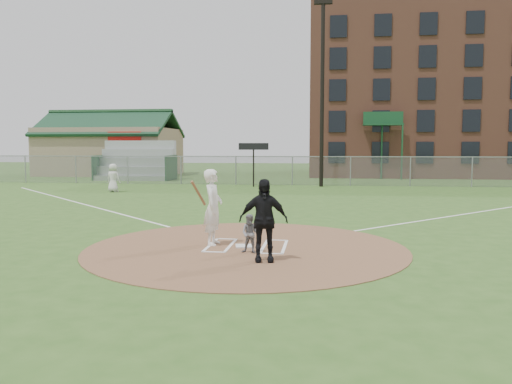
# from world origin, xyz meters

# --- Properties ---
(ground) EXTENTS (140.00, 140.00, 0.00)m
(ground) POSITION_xyz_m (0.00, 0.00, 0.00)
(ground) COLOR #31571E
(ground) RESTS_ON ground
(dirt_circle) EXTENTS (8.40, 8.40, 0.02)m
(dirt_circle) POSITION_xyz_m (0.00, 0.00, 0.01)
(dirt_circle) COLOR brown
(dirt_circle) RESTS_ON ground
(home_plate) EXTENTS (0.54, 0.54, 0.03)m
(home_plate) POSITION_xyz_m (-0.06, 0.05, 0.04)
(home_plate) COLOR silver
(home_plate) RESTS_ON dirt_circle
(foul_line_first) EXTENTS (17.04, 17.04, 0.01)m
(foul_line_first) POSITION_xyz_m (9.00, 9.00, 0.01)
(foul_line_first) COLOR white
(foul_line_first) RESTS_ON ground
(foul_line_third) EXTENTS (17.04, 17.04, 0.01)m
(foul_line_third) POSITION_xyz_m (-9.00, 9.00, 0.01)
(foul_line_third) COLOR white
(foul_line_third) RESTS_ON ground
(catcher) EXTENTS (0.52, 0.44, 0.97)m
(catcher) POSITION_xyz_m (0.21, -0.73, 0.51)
(catcher) COLOR gray
(catcher) RESTS_ON dirt_circle
(umpire) EXTENTS (1.17, 0.62, 1.91)m
(umpire) POSITION_xyz_m (0.63, -1.57, 0.98)
(umpire) COLOR black
(umpire) RESTS_ON dirt_circle
(ondeck_player) EXTENTS (0.88, 0.63, 1.68)m
(ondeck_player) POSITION_xyz_m (-10.23, 15.28, 0.84)
(ondeck_player) COLOR silver
(ondeck_player) RESTS_ON ground
(batters_boxes) EXTENTS (2.08, 1.88, 0.01)m
(batters_boxes) POSITION_xyz_m (0.00, 0.15, 0.03)
(batters_boxes) COLOR white
(batters_boxes) RESTS_ON dirt_circle
(batter_at_plate) EXTENTS (0.71, 1.07, 2.04)m
(batter_at_plate) POSITION_xyz_m (-0.94, 0.22, 1.04)
(batter_at_plate) COLOR white
(batter_at_plate) RESTS_ON dirt_circle
(outfield_fence) EXTENTS (56.08, 0.08, 2.03)m
(outfield_fence) POSITION_xyz_m (0.00, 22.00, 1.02)
(outfield_fence) COLOR slate
(outfield_fence) RESTS_ON ground
(bleachers) EXTENTS (6.08, 3.20, 3.20)m
(bleachers) POSITION_xyz_m (-13.00, 26.20, 1.59)
(bleachers) COLOR #B7BABF
(bleachers) RESTS_ON ground
(clubhouse) EXTENTS (12.20, 8.71, 6.23)m
(clubhouse) POSITION_xyz_m (-18.00, 32.99, 2.39)
(clubhouse) COLOR #9B8569
(clubhouse) RESTS_ON ground
(brick_warehouse) EXTENTS (30.00, 17.17, 15.00)m
(brick_warehouse) POSITION_xyz_m (16.00, 37.96, 7.50)
(brick_warehouse) COLOR brown
(brick_warehouse) RESTS_ON ground
(light_pole) EXTENTS (1.20, 0.30, 12.22)m
(light_pole) POSITION_xyz_m (2.00, 21.00, 6.61)
(light_pole) COLOR black
(light_pole) RESTS_ON ground
(scoreboard_sign) EXTENTS (2.00, 0.10, 2.93)m
(scoreboard_sign) POSITION_xyz_m (-2.50, 20.20, 2.39)
(scoreboard_sign) COLOR black
(scoreboard_sign) RESTS_ON ground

